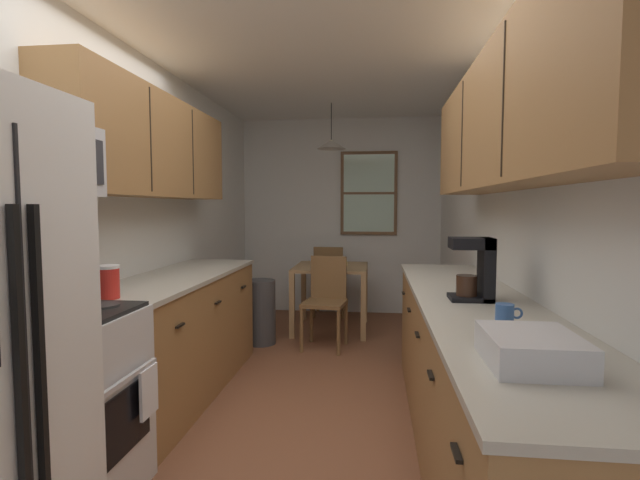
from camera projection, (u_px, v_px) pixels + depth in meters
ground_plane at (316, 386)px, 3.64m from camera, size 12.00×12.00×0.00m
wall_left at (148, 223)px, 3.70m from camera, size 0.10×9.00×2.55m
wall_right at (498, 224)px, 3.39m from camera, size 0.10×9.00×2.55m
wall_back at (341, 216)px, 6.17m from camera, size 4.40×0.10×2.55m
ceiling_slab at (315, 47)px, 3.45m from camera, size 4.40×9.00×0.08m
stove_range at (62, 406)px, 2.16m from camera, size 0.66×0.59×1.10m
microwave_over_range at (28, 158)px, 2.09m from camera, size 0.39×0.61×0.34m
counter_left at (178, 334)px, 3.46m from camera, size 0.64×2.02×0.90m
upper_cabinets_left at (152, 147)px, 3.33m from camera, size 0.33×2.10×0.72m
counter_right at (475, 381)px, 2.53m from camera, size 0.64×3.11×0.90m
upper_cabinets_right at (512, 119)px, 2.36m from camera, size 0.33×2.79×0.69m
dining_table at (331, 276)px, 5.27m from camera, size 0.81×0.87×0.73m
dining_chair_near at (326, 297)px, 4.64m from camera, size 0.45×0.45×0.90m
dining_chair_far at (329, 277)px, 5.92m from camera, size 0.41×0.41×0.90m
pendant_light at (331, 144)px, 5.16m from camera, size 0.32×0.32×0.50m
back_window at (369, 193)px, 6.03m from camera, size 0.73×0.05×1.08m
trash_bin at (261, 312)px, 4.74m from camera, size 0.30×0.30×0.66m
storage_canister at (107, 282)px, 2.53m from camera, size 0.13×0.13×0.18m
dish_towel at (149, 392)px, 2.27m from camera, size 0.02×0.16×0.24m
coffee_maker at (477, 268)px, 2.48m from camera, size 0.22×0.18×0.34m
mug_by_coffeemaker at (505, 314)px, 1.99m from camera, size 0.11×0.08×0.09m
dish_rack at (531, 349)px, 1.47m from camera, size 0.28×0.34×0.10m
table_serving_bowl at (340, 263)px, 5.28m from camera, size 0.16×0.16×0.06m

